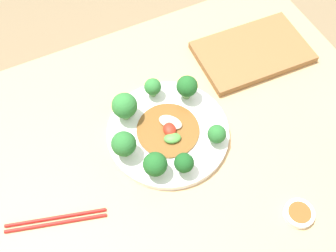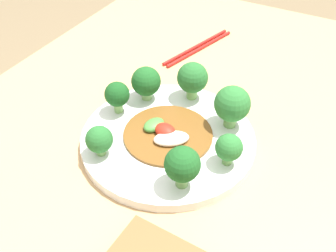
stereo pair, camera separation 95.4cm
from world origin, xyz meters
The scene contains 14 objects.
ground_plane centered at (0.00, 0.00, 0.00)m, with size 8.00×8.00×0.00m, color #7F6B4C.
table centered at (0.00, 0.00, 0.36)m, with size 1.11×0.76×0.72m.
plate centered at (0.03, 0.02, 0.73)m, with size 0.28×0.28×0.02m.
broccoli_southeast centered at (0.12, -0.05, 0.77)m, with size 0.04×0.04×0.05m.
broccoli_northwest centered at (-0.04, 0.10, 0.78)m, with size 0.06×0.06×0.07m.
broccoli_north centered at (0.05, 0.13, 0.77)m, with size 0.04×0.04×0.05m.
broccoli_northeast centered at (0.12, 0.09, 0.78)m, with size 0.05×0.05×0.07m.
broccoli_southwest centered at (-0.04, -0.06, 0.78)m, with size 0.05×0.05×0.06m.
broccoli_south centered at (0.02, -0.09, 0.78)m, with size 0.04×0.04×0.06m.
broccoli_west centered at (-0.08, 0.01, 0.78)m, with size 0.06×0.06×0.07m.
stirfry_center centered at (0.04, 0.02, 0.75)m, with size 0.15×0.15×0.02m.
chopsticks centered at (-0.27, -0.07, 0.73)m, with size 0.21×0.08×0.01m.
sauce_dish centered at (0.19, -0.28, 0.73)m, with size 0.06×0.06×0.02m.
cutting_board centered at (0.34, 0.14, 0.73)m, with size 0.30×0.19×0.02m.
Camera 1 is at (-0.17, -0.40, 1.52)m, focal length 42.00 mm.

